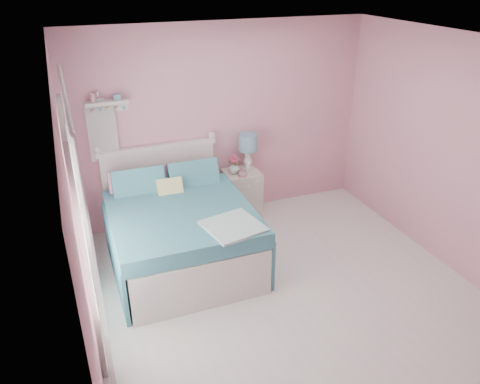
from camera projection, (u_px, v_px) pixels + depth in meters
floor at (296, 305)px, 4.89m from camera, size 4.50×4.50×0.00m
room_shell at (305, 165)px, 4.19m from camera, size 4.50×4.50×4.50m
bed at (179, 231)px, 5.47m from camera, size 1.57×1.97×1.14m
nightstand at (242, 194)px, 6.47m from camera, size 0.46×0.46×0.67m
table_lamp at (248, 145)px, 6.27m from camera, size 0.25×0.25×0.50m
vase at (234, 168)px, 6.25m from camera, size 0.16×0.16×0.16m
teacup at (243, 173)px, 6.18m from camera, size 0.14×0.14×0.09m
roses at (234, 159)px, 6.20m from camera, size 0.14×0.11×0.12m
wall_shelf at (107, 103)px, 5.48m from camera, size 0.50×0.15×0.25m
hanging_dress at (102, 132)px, 5.59m from camera, size 0.34×0.03×0.72m
french_door at (82, 234)px, 4.11m from camera, size 0.04×1.32×2.16m
curtain_near at (94, 269)px, 3.46m from camera, size 0.04×0.40×2.32m
curtain_far at (79, 188)px, 4.70m from camera, size 0.04×0.40×2.32m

